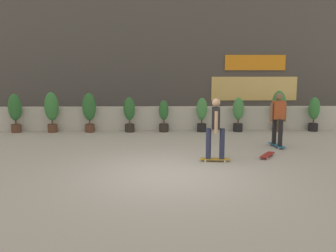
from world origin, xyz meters
name	(u,v)px	position (x,y,z in m)	size (l,w,h in m)	color
ground_plane	(169,173)	(0.00, 0.00, 0.00)	(48.00, 48.00, 0.00)	#B2AFA8
planter_wall	(165,118)	(0.00, 6.00, 0.45)	(18.00, 0.40, 0.90)	beige
building_backdrop	(164,49)	(0.01, 10.00, 3.25)	(20.00, 2.08, 6.50)	#4C4947
potted_plant_0	(15,110)	(-5.67, 5.55, 0.85)	(0.50, 0.50, 1.46)	brown
potted_plant_1	(52,109)	(-4.29, 5.55, 0.89)	(0.52, 0.52, 1.52)	brown
potted_plant_2	(89,109)	(-2.89, 5.55, 0.87)	(0.51, 0.51, 1.49)	brown
potted_plant_3	(129,112)	(-1.37, 5.55, 0.75)	(0.43, 0.43, 1.33)	#2D2823
potted_plant_4	(164,115)	(-0.07, 5.55, 0.64)	(0.37, 0.37, 1.20)	#2D2823
potted_plant_5	(202,113)	(1.38, 5.55, 0.72)	(0.41, 0.41, 1.29)	black
potted_plant_6	(238,112)	(2.77, 5.55, 0.73)	(0.42, 0.42, 1.31)	black
potted_plant_7	(279,108)	(4.31, 5.55, 0.91)	(0.54, 0.54, 1.56)	brown
potted_plant_8	(314,112)	(5.68, 5.55, 0.73)	(0.42, 0.42, 1.31)	black
skater_far_right	(216,127)	(1.25, 1.09, 0.94)	(0.81, 0.56, 1.70)	#BF8C26
skater_mid_plaza	(278,117)	(3.44, 2.78, 0.94)	(0.55, 0.82, 1.70)	#266699
skateboard_near_camera	(267,155)	(2.79, 1.53, 0.06)	(0.61, 0.78, 0.08)	maroon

